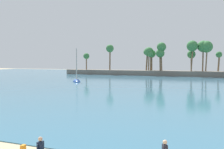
% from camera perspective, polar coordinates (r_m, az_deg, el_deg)
% --- Properties ---
extents(sea, '(220.00, 117.58, 0.06)m').
position_cam_1_polar(sea, '(72.34, 15.27, -1.21)').
color(sea, '#386B84').
rests_on(sea, ground).
extents(palm_headland, '(91.65, 6.44, 13.38)m').
position_cam_1_polar(palm_headland, '(90.58, 17.44, 1.98)').
color(palm_headland, slate).
rests_on(palm_headland, ground).
extents(backpack_near_kite, '(0.28, 0.31, 0.44)m').
position_cam_1_polar(backpack_near_kite, '(16.51, -18.92, -15.12)').
color(backpack_near_kite, orange).
rests_on(backpack_near_kite, ground).
extents(sailboat_toward_headland, '(4.79, 6.12, 8.82)m').
position_cam_1_polar(sailboat_toward_headland, '(65.57, -7.75, -0.83)').
color(sailboat_toward_headland, '#234793').
rests_on(sailboat_toward_headland, sea).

